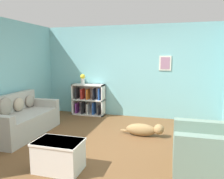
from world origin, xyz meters
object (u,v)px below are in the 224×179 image
object	(u,v)px
vase	(83,78)
dog	(144,130)
bookshelf	(89,100)
recliner_chair	(214,148)
coffee_table	(59,155)
couch	(20,120)

from	to	relation	value
vase	dog	bearing A→B (deg)	-33.54
dog	bookshelf	bearing A→B (deg)	143.65
bookshelf	recliner_chair	xyz separation A→B (m)	(3.03, -2.51, -0.10)
recliner_chair	coffee_table	xyz separation A→B (m)	(-2.27, -0.65, -0.10)
bookshelf	coffee_table	size ratio (longest dim) A/B	1.33
bookshelf	vase	distance (m)	0.66
couch	recliner_chair	world-z (taller)	recliner_chair
bookshelf	coffee_table	world-z (taller)	bookshelf
recliner_chair	dog	world-z (taller)	recliner_chair
couch	dog	world-z (taller)	couch
vase	recliner_chair	bearing A→B (deg)	-37.87
coffee_table	bookshelf	bearing A→B (deg)	103.45
couch	coffee_table	distance (m)	2.00
recliner_chair	vase	xyz separation A→B (m)	(-3.20, 2.49, 0.74)
coffee_table	vase	distance (m)	3.37
bookshelf	dog	bearing A→B (deg)	-36.35
couch	vase	bearing A→B (deg)	70.58
couch	coffee_table	world-z (taller)	couch
dog	vase	distance (m)	2.58
bookshelf	dog	distance (m)	2.29
bookshelf	vase	world-z (taller)	vase
recliner_chair	bookshelf	bearing A→B (deg)	140.37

